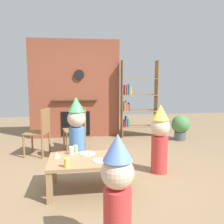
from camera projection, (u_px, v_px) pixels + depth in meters
The scene contains 18 objects.
ground_plane at pixel (106, 176), 3.72m from camera, with size 12.00×12.00×0.00m, color #846B4C.
brick_fireplace_feature at pixel (75, 89), 6.03m from camera, with size 2.20×0.28×2.40m.
bookshelf at pixel (136, 102), 6.09m from camera, with size 0.90×0.28×1.90m.
coffee_table at pixel (88, 163), 3.21m from camera, with size 1.03×0.69×0.43m.
paper_cup_near_left at pixel (67, 163), 2.89m from camera, with size 0.06×0.06×0.11m, color #F2CC4C.
paper_cup_near_right at pixel (71, 150), 3.39m from camera, with size 0.07×0.07×0.11m, color silver.
paper_cup_center at pixel (120, 158), 3.07m from camera, with size 0.06×0.06×0.11m, color silver.
paper_cup_far_left at pixel (76, 149), 3.46m from camera, with size 0.07×0.07×0.10m, color #8CD18C.
paper_plate_front at pixel (99, 160), 3.12m from camera, with size 0.16×0.16×0.01m, color white.
paper_plate_rear at pixel (87, 153), 3.41m from camera, with size 0.21×0.21×0.01m, color white.
birthday_cake_slice at pixel (57, 155), 3.26m from camera, with size 0.10×0.10×0.07m, color #EAC68C.
table_fork at pixel (110, 152), 3.48m from camera, with size 0.15×0.02×0.01m, color silver.
child_with_cone_hat at pixel (118, 189), 2.07m from camera, with size 0.28×0.28×1.03m.
child_in_pink at pixel (160, 137), 3.79m from camera, with size 0.30×0.30×1.07m.
child_by_the_chairs at pixel (77, 128), 4.30m from camera, with size 0.32×0.32×1.15m.
dining_chair_left at pixel (41, 129), 4.63m from camera, with size 0.49×0.49×0.90m.
dining_chair_middle at pixel (79, 126), 4.91m from camera, with size 0.47×0.47×0.90m.
potted_plant_tall at pixel (180, 126), 5.81m from camera, with size 0.43×0.43×0.60m.
Camera 1 is at (-0.41, -3.52, 1.48)m, focal length 39.19 mm.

